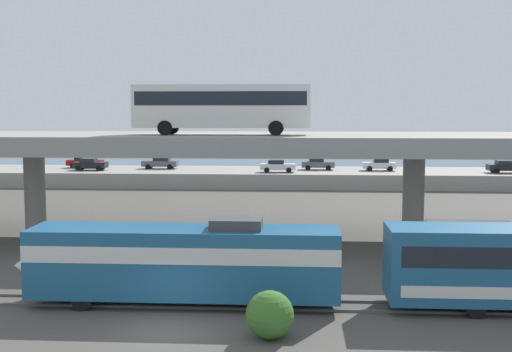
# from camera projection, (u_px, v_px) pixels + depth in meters

# --- Properties ---
(ground_plane) EXTENTS (260.00, 260.00, 0.00)m
(ground_plane) POSITION_uv_depth(u_px,v_px,m) (165.00, 332.00, 27.29)
(ground_plane) COLOR #4C4944
(rail_strip_near) EXTENTS (110.00, 0.12, 0.12)m
(rail_strip_near) POSITION_uv_depth(u_px,v_px,m) (179.00, 308.00, 30.50)
(rail_strip_near) COLOR #59544C
(rail_strip_near) RESTS_ON ground_plane
(rail_strip_far) EXTENTS (110.00, 0.12, 0.12)m
(rail_strip_far) POSITION_uv_depth(u_px,v_px,m) (185.00, 298.00, 32.00)
(rail_strip_far) COLOR #59544C
(rail_strip_far) RESTS_ON ground_plane
(train_locomotive) EXTENTS (15.59, 3.04, 4.18)m
(train_locomotive) POSITION_uv_depth(u_px,v_px,m) (169.00, 259.00, 31.08)
(train_locomotive) COLOR #1E5984
(train_locomotive) RESTS_ON ground_plane
(highway_overpass) EXTENTS (96.00, 12.22, 7.52)m
(highway_overpass) POSITION_uv_depth(u_px,v_px,m) (220.00, 145.00, 46.47)
(highway_overpass) COLOR gray
(highway_overpass) RESTS_ON ground_plane
(transit_bus_on_overpass) EXTENTS (12.00, 2.68, 3.40)m
(transit_bus_on_overpass) POSITION_uv_depth(u_px,v_px,m) (222.00, 105.00, 44.75)
(transit_bus_on_overpass) COLOR silver
(transit_bus_on_overpass) RESTS_ON highway_overpass
(service_truck_west) EXTENTS (6.80, 2.46, 3.04)m
(service_truck_west) POSITION_uv_depth(u_px,v_px,m) (487.00, 248.00, 36.11)
(service_truck_west) COLOR #9E998C
(service_truck_west) RESTS_ON ground_plane
(pier_parking_lot) EXTENTS (74.25, 11.71, 1.79)m
(pier_parking_lot) POSITION_uv_depth(u_px,v_px,m) (254.00, 177.00, 81.81)
(pier_parking_lot) COLOR gray
(pier_parking_lot) RESTS_ON ground_plane
(parked_car_0) EXTENTS (4.55, 1.83, 1.50)m
(parked_car_0) POSITION_uv_depth(u_px,v_px,m) (85.00, 162.00, 84.77)
(parked_car_0) COLOR maroon
(parked_car_0) RESTS_ON pier_parking_lot
(parked_car_1) EXTENTS (4.22, 1.86, 1.50)m
(parked_car_1) POSITION_uv_depth(u_px,v_px,m) (278.00, 166.00, 78.64)
(parked_car_1) COLOR silver
(parked_car_1) RESTS_ON pier_parking_lot
(parked_car_2) EXTENTS (4.00, 1.88, 1.50)m
(parked_car_2) POSITION_uv_depth(u_px,v_px,m) (379.00, 164.00, 80.67)
(parked_car_2) COLOR silver
(parked_car_2) RESTS_ON pier_parking_lot
(parked_car_3) EXTENTS (4.07, 1.87, 1.50)m
(parked_car_3) POSITION_uv_depth(u_px,v_px,m) (318.00, 164.00, 81.88)
(parked_car_3) COLOR #515459
(parked_car_3) RESTS_ON pier_parking_lot
(parked_car_4) EXTENTS (4.50, 1.92, 1.50)m
(parked_car_4) POSITION_uv_depth(u_px,v_px,m) (160.00, 163.00, 83.39)
(parked_car_4) COLOR #515459
(parked_car_4) RESTS_ON pier_parking_lot
(parked_car_5) EXTENTS (4.11, 1.86, 1.50)m
(parked_car_5) POSITION_uv_depth(u_px,v_px,m) (90.00, 164.00, 81.24)
(parked_car_5) COLOR black
(parked_car_5) RESTS_ON pier_parking_lot
(parked_car_6) EXTENTS (4.38, 1.95, 1.50)m
(parked_car_6) POSITION_uv_depth(u_px,v_px,m) (506.00, 167.00, 77.65)
(parked_car_6) COLOR black
(parked_car_6) RESTS_ON pier_parking_lot
(harbor_water) EXTENTS (140.00, 36.00, 0.01)m
(harbor_water) POSITION_uv_depth(u_px,v_px,m) (263.00, 168.00, 104.74)
(harbor_water) COLOR #385B7A
(harbor_water) RESTS_ON ground_plane
(shrub_right) EXTENTS (1.96, 1.96, 1.96)m
(shrub_right) POSITION_uv_depth(u_px,v_px,m) (270.00, 315.00, 26.46)
(shrub_right) COLOR #386A28
(shrub_right) RESTS_ON ground_plane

